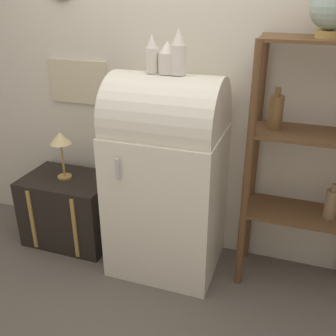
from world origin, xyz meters
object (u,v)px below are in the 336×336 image
refrigerator (167,174)px  vase_left (152,55)px  globe (333,8)px  vase_center (167,58)px  suitcase_trunk (70,209)px  vase_right (179,53)px  desk_lamp (61,141)px

refrigerator → vase_left: 0.81m
globe → vase_center: size_ratio=1.44×
refrigerator → suitcase_trunk: refrigerator is taller
globe → vase_right: globe is taller
suitcase_trunk → vase_left: bearing=-3.7°
refrigerator → desk_lamp: (-0.86, 0.04, 0.12)m
desk_lamp → vase_left: bearing=-3.9°
globe → vase_left: globe is taller
suitcase_trunk → refrigerator: bearing=-2.3°
vase_center → vase_right: (0.07, -0.01, 0.04)m
suitcase_trunk → vase_center: bearing=-2.4°
vase_left → desk_lamp: vase_left is taller
refrigerator → globe: size_ratio=5.16×
suitcase_trunk → vase_left: (0.75, -0.05, 1.26)m
globe → vase_left: (-0.99, -0.09, -0.27)m
suitcase_trunk → vase_center: size_ratio=3.57×
vase_left → desk_lamp: size_ratio=0.62×
vase_left → vase_right: 0.17m
suitcase_trunk → desk_lamp: (-0.02, 0.00, 0.58)m
desk_lamp → vase_center: bearing=-2.7°
vase_right → vase_left: bearing=-179.4°
refrigerator → desk_lamp: size_ratio=3.81×
globe → vase_center: bearing=-175.3°
desk_lamp → vase_right: bearing=-3.1°
globe → vase_center: 0.94m
vase_left → desk_lamp: 1.03m
vase_left → vase_right: bearing=0.6°
refrigerator → vase_right: bearing=-9.4°
vase_center → refrigerator: bearing=160.8°
vase_right → vase_center: bearing=171.4°
refrigerator → vase_left: size_ratio=6.16×
globe → desk_lamp: size_ratio=0.74×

